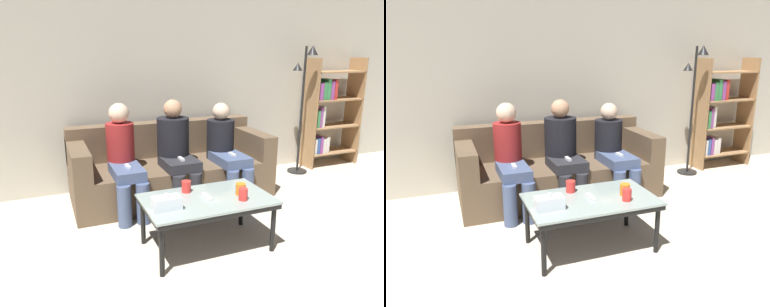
# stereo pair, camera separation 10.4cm
# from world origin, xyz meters

# --- Properties ---
(wall_back) EXTENTS (12.00, 0.06, 2.60)m
(wall_back) POSITION_xyz_m (0.00, 4.07, 1.30)
(wall_back) COLOR #B7B2A3
(wall_back) RESTS_ON ground_plane
(couch) EXTENTS (2.17, 0.87, 0.80)m
(couch) POSITION_xyz_m (0.00, 3.56, 0.30)
(couch) COLOR brown
(couch) RESTS_ON ground_plane
(coffee_table) EXTENTS (1.05, 0.62, 0.44)m
(coffee_table) POSITION_xyz_m (-0.11, 2.32, 0.40)
(coffee_table) COLOR #8C9E99
(coffee_table) RESTS_ON ground_plane
(cup_near_left) EXTENTS (0.07, 0.07, 0.10)m
(cup_near_left) POSITION_xyz_m (0.14, 2.18, 0.49)
(cup_near_left) COLOR red
(cup_near_left) RESTS_ON coffee_table
(cup_near_right) EXTENTS (0.08, 0.08, 0.10)m
(cup_near_right) POSITION_xyz_m (-0.22, 2.51, 0.49)
(cup_near_right) COLOR red
(cup_near_right) RESTS_ON coffee_table
(cup_far_center) EXTENTS (0.08, 0.08, 0.10)m
(cup_far_center) POSITION_xyz_m (0.18, 2.29, 0.49)
(cup_far_center) COLOR orange
(cup_far_center) RESTS_ON coffee_table
(tissue_box) EXTENTS (0.22, 0.12, 0.13)m
(tissue_box) POSITION_xyz_m (-0.48, 2.24, 0.49)
(tissue_box) COLOR silver
(tissue_box) RESTS_ON coffee_table
(game_remote) EXTENTS (0.04, 0.15, 0.02)m
(game_remote) POSITION_xyz_m (-0.11, 2.32, 0.45)
(game_remote) COLOR white
(game_remote) RESTS_ON coffee_table
(bookshelf) EXTENTS (0.81, 0.32, 1.50)m
(bookshelf) POSITION_xyz_m (2.41, 3.84, 0.75)
(bookshelf) COLOR #9E754C
(bookshelf) RESTS_ON ground_plane
(standing_lamp) EXTENTS (0.31, 0.26, 1.66)m
(standing_lamp) POSITION_xyz_m (1.88, 3.70, 1.02)
(standing_lamp) COLOR black
(standing_lamp) RESTS_ON ground_plane
(seated_person_left_end) EXTENTS (0.31, 0.70, 1.10)m
(seated_person_left_end) POSITION_xyz_m (-0.57, 3.32, 0.57)
(seated_person_left_end) COLOR #47567A
(seated_person_left_end) RESTS_ON ground_plane
(seated_person_mid_left) EXTENTS (0.34, 0.65, 1.10)m
(seated_person_mid_left) POSITION_xyz_m (0.00, 3.36, 0.59)
(seated_person_mid_left) COLOR #28282D
(seated_person_mid_left) RESTS_ON ground_plane
(seated_person_mid_right) EXTENTS (0.31, 0.70, 1.04)m
(seated_person_mid_right) POSITION_xyz_m (0.57, 3.32, 0.55)
(seated_person_mid_right) COLOR #47567A
(seated_person_mid_right) RESTS_ON ground_plane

